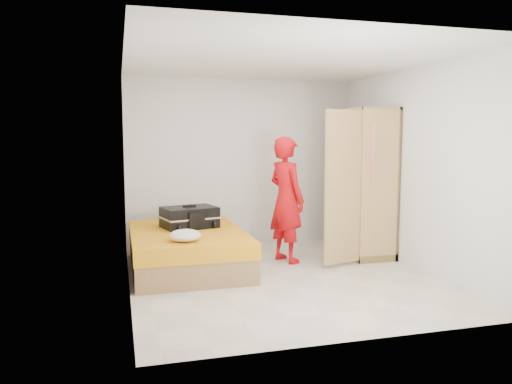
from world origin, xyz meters
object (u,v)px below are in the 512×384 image
object	(u,v)px
bed	(187,249)
suitcase	(189,217)
wardrobe	(359,186)
round_cushion	(185,235)
person	(286,200)

from	to	relation	value
bed	suitcase	distance (m)	0.45
wardrobe	suitcase	xyz separation A→B (m)	(-2.44, 0.09, -0.36)
round_cushion	wardrobe	bearing A→B (deg)	17.09
suitcase	wardrobe	bearing A→B (deg)	-15.76
wardrobe	person	bearing A→B (deg)	-174.67
suitcase	person	bearing A→B (deg)	-22.31
wardrobe	person	size ratio (longest dim) A/B	1.23
bed	wardrobe	size ratio (longest dim) A/B	0.96
person	round_cushion	bearing A→B (deg)	94.38
person	round_cushion	world-z (taller)	person
round_cushion	bed	bearing A→B (deg)	80.66
wardrobe	round_cushion	bearing A→B (deg)	-162.91
wardrobe	suitcase	bearing A→B (deg)	177.81
suitcase	round_cushion	bearing A→B (deg)	-114.68
bed	suitcase	xyz separation A→B (m)	(0.07, 0.22, 0.38)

